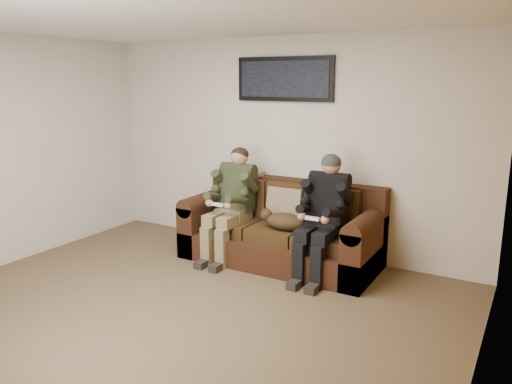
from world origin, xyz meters
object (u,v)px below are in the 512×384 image
Objects in this scene: sofa at (283,232)px; framed_poster at (284,79)px; person_right at (324,209)px; cat at (283,221)px; person_left at (232,197)px.

sofa is 1.81× the size of framed_poster.
cat is (-0.47, -0.03, -0.19)m from person_right.
person_left is at bearing 177.43° from cat.
person_right is 2.00× the size of cat.
sofa is 0.73m from person_right.
sofa is at bearing 18.02° from person_left.
person_left reaches higher than sofa.
cat is at bearing -62.58° from framed_poster.
person_left is (-0.58, -0.19, 0.39)m from sofa.
sofa reaches higher than cat.
framed_poster is at bearing 117.42° from cat.
person_left is at bearing -161.98° from sofa.
person_left is 1.99× the size of cat.
framed_poster reaches higher than person_left.
person_right is (1.17, 0.00, 0.00)m from person_left.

